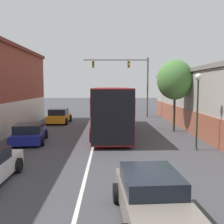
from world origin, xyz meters
name	(u,v)px	position (x,y,z in m)	size (l,w,h in m)	color
lane_center_line	(96,137)	(0.00, 16.48, 0.00)	(0.14, 44.96, 0.01)	silver
bus	(110,107)	(1.11, 18.57, 2.01)	(3.03, 12.49, 3.59)	maroon
hatchback_foreground	(152,198)	(2.15, 4.53, 0.64)	(2.14, 4.13, 1.33)	slate
parked_car_left_near	(59,116)	(-4.05, 23.89, 0.69)	(2.14, 4.06, 1.46)	orange
parked_car_left_mid	(29,133)	(-4.31, 14.76, 0.60)	(2.53, 4.18, 1.25)	navy
traffic_signal_gantry	(130,74)	(3.47, 28.94, 5.09)	(7.72, 0.36, 7.09)	#514C47
street_lamp	(198,99)	(6.07, 12.50, 2.96)	(0.39, 0.39, 4.44)	#233323
street_tree_near	(175,80)	(6.34, 18.82, 4.21)	(2.92, 2.63, 5.83)	#3D2D1E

